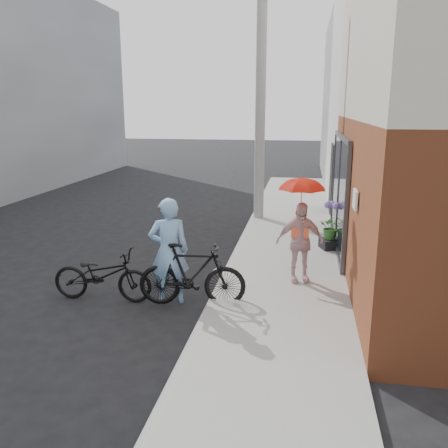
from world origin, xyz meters
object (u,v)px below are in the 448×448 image
(kimono_woman, at_px, (300,242))
(utility_pole, at_px, (261,96))
(planter, at_px, (330,244))
(bike_right, at_px, (192,275))
(bike_left, at_px, (102,275))
(officer, at_px, (169,251))

(kimono_woman, bearing_deg, utility_pole, 90.48)
(utility_pole, distance_m, planter, 4.72)
(bike_right, bearing_deg, bike_left, 85.62)
(bike_left, bearing_deg, officer, -85.89)
(planter, bearing_deg, bike_left, -139.71)
(officer, distance_m, kimono_woman, 2.38)
(officer, distance_m, bike_left, 1.24)
(bike_left, bearing_deg, planter, -50.88)
(bike_right, bearing_deg, planter, -42.19)
(officer, bearing_deg, bike_right, 153.86)
(utility_pole, bearing_deg, bike_right, -94.67)
(bike_left, height_order, planter, bike_left)
(planter, bearing_deg, utility_pole, 123.95)
(utility_pole, distance_m, bike_left, 7.19)
(bike_left, distance_m, planter, 5.19)
(kimono_woman, xyz_separation_m, planter, (0.67, 2.17, -0.63))
(utility_pole, bearing_deg, bike_left, -108.41)
(officer, distance_m, planter, 4.34)
(bike_left, relative_size, bike_right, 0.97)
(utility_pole, bearing_deg, kimono_woman, -76.21)
(utility_pole, height_order, bike_right, utility_pole)
(bike_right, height_order, kimono_woman, kimono_woman)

